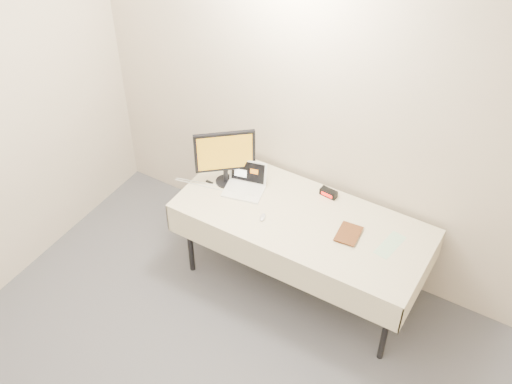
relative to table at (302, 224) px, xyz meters
The scene contains 9 objects.
back_wall 0.81m from the table, 90.00° to the left, with size 4.00×0.10×2.70m, color beige.
table is the anchor object (origin of this frame).
laptop 0.54m from the table, behind, with size 0.34×0.31×0.20m.
monitor 0.77m from the table, behind, with size 0.36×0.31×0.47m.
book 0.33m from the table, ahead, with size 0.16×0.02×0.21m, color #91481A.
alarm_clock 0.33m from the table, 80.25° to the left, with size 0.13×0.07×0.05m.
clicker 0.30m from the table, 148.08° to the right, with size 0.04×0.08×0.02m, color silver.
paper_form 0.65m from the table, ahead, with size 0.11×0.27×0.00m, color #B6E5B9.
usb_dongle 0.80m from the table, behind, with size 0.06×0.02×0.01m, color black.
Camera 1 is at (1.43, -1.00, 3.94)m, focal length 45.00 mm.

